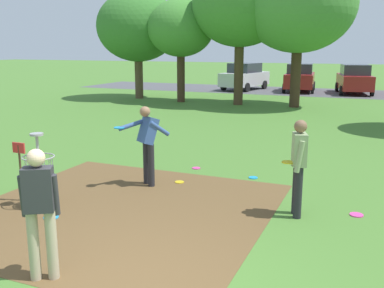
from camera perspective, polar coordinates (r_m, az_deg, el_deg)
The scene contains 18 objects.
dirt_tee_pad at distance 8.19m, azimuth -9.37°, elevation -8.45°, with size 5.28×5.33×0.01m, color brown.
disc_golf_basket at distance 8.57m, azimuth -19.51°, elevation -2.80°, with size 0.98×0.58×1.39m.
player_foreground_watching at distance 7.76m, azimuth 13.68°, elevation -2.35°, with size 0.44×0.50×1.71m.
player_throwing at distance 9.30m, azimuth -5.81°, elevation 0.49°, with size 0.98×0.78×1.71m.
player_waiting_right at distance 5.80m, azimuth -19.17°, elevation -7.77°, with size 0.49×0.45×1.71m.
frisbee_by_tee at distance 9.67m, azimuth -1.64°, elevation -4.97°, with size 0.20×0.20×0.02m, color gold.
frisbee_mid_grass at distance 10.08m, azimuth 7.96°, elevation -4.35°, with size 0.20×0.20×0.02m, color #1E93DB.
frisbee_far_left at distance 10.75m, azimuth 0.56°, elevation -3.16°, with size 0.20×0.20×0.02m, color #E53D99.
frisbee_far_right at distance 8.37m, azimuth 20.60°, elevation -8.61°, with size 0.24×0.24×0.02m, color #E53D99.
frisbee_scattered_a at distance 8.12m, azimuth -17.85°, elevation -9.07°, with size 0.26×0.26×0.02m, color #1E93DB.
tree_near_left at distance 25.76m, azimuth -7.08°, elevation 14.89°, with size 4.61×4.61×6.02m.
tree_near_right at distance 23.85m, azimuth -1.48°, elevation 14.77°, with size 3.52×3.52×5.40m.
tree_mid_left at distance 22.85m, azimuth 6.28°, elevation 17.43°, with size 4.78×4.78×6.97m.
tree_mid_center at distance 22.35m, azimuth 13.77°, elevation 17.22°, with size 5.38×5.38×7.20m.
parking_lot_strip at distance 30.24m, azimuth 18.02°, elevation 6.35°, with size 36.00×6.00×0.01m, color #4C4C51.
parked_car_leftmost at distance 31.08m, azimuth 6.85°, elevation 8.71°, with size 2.66×4.49×1.84m.
parked_car_center_left at distance 30.54m, azimuth 13.83°, elevation 8.38°, with size 2.31×4.37×1.84m.
parked_car_center_right at distance 30.07m, azimuth 20.36°, elevation 7.91°, with size 2.54×4.46×1.84m.
Camera 1 is at (2.55, -4.07, 2.90)m, focal length 41.02 mm.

